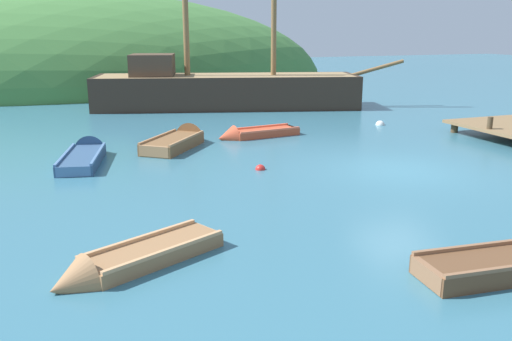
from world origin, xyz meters
The scene contains 10 objects.
ground_plane centered at (0.00, 0.00, 0.00)m, with size 120.00×120.00×0.00m, color teal.
shore_hill centered at (-8.36, 29.28, 0.00)m, with size 39.49×21.21×13.64m, color #477F3D.
sailing_ship centered at (-1.16, 14.30, 0.65)m, with size 16.36×6.97×11.88m.
rowboat_far centered at (-8.80, 4.63, 0.10)m, with size 1.81×3.90×1.03m.
rowboat_outer_right centered at (-8.52, -4.03, 0.08)m, with size 3.35×2.20×0.88m.
rowboat_portside centered at (-5.48, 5.63, 0.14)m, with size 3.06×3.45×1.13m.
rowboat_outer_left centered at (-2.46, 6.24, 0.08)m, with size 3.44×1.37×0.91m.
rowboat_center centered at (-2.40, -6.53, 0.11)m, with size 3.00×1.22×0.94m.
buoy_white centered at (3.74, 6.82, 0.00)m, with size 0.40×0.40×0.40m, color white.
buoy_red centered at (-3.92, 1.51, 0.00)m, with size 0.31×0.31×0.31m, color red.
Camera 1 is at (-9.38, -12.87, 4.10)m, focal length 37.09 mm.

